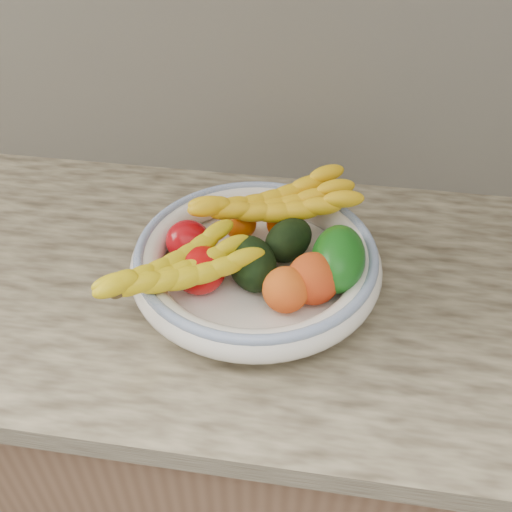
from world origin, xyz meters
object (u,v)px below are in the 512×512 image
Objects in this scene: fruit_bowl at (256,262)px; banana_bunch_back at (273,208)px; banana_bunch_front at (178,273)px; green_mango at (338,259)px.

banana_bunch_back reaches higher than fruit_bowl.
banana_bunch_front is (-0.10, -0.08, 0.03)m from fruit_bowl.
banana_bunch_front is (-0.23, -0.07, 0.01)m from green_mango.
green_mango reaches higher than banana_bunch_front.
fruit_bowl is 3.14× the size of green_mango.
banana_bunch_front is at bearing -163.33° from green_mango.
fruit_bowl is at bearing -123.00° from banana_bunch_back.
fruit_bowl is 1.49× the size of banana_bunch_front.
banana_bunch_back is (-0.11, 0.10, 0.01)m from green_mango.
banana_bunch_front is at bearing -148.18° from banana_bunch_back.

